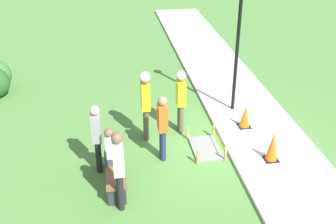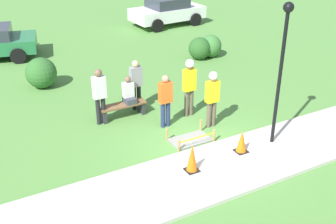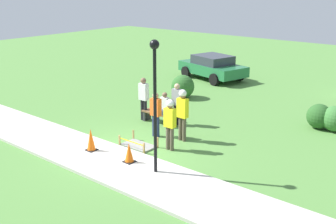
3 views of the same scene
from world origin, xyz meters
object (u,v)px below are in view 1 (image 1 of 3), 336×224
object	(u,v)px
worker_assistant	(145,99)
bystander_in_orange_shirt	(163,124)
traffic_cone_far_patch	(245,117)
person_seated_on_bench	(111,149)
park_bench	(115,173)
bystander_in_gray_shirt	(119,166)
worker_supervisor	(181,96)
bystander_in_white_shirt	(97,135)
lamppost_near	(239,25)
traffic_cone_near_patch	(272,147)

from	to	relation	value
worker_assistant	bystander_in_orange_shirt	xyz separation A→B (m)	(-1.04, -0.30, -0.22)
traffic_cone_far_patch	person_seated_on_bench	bearing A→B (deg)	114.38
park_bench	bystander_in_gray_shirt	size ratio (longest dim) A/B	0.85
traffic_cone_far_patch	bystander_in_gray_shirt	world-z (taller)	bystander_in_gray_shirt
traffic_cone_far_patch	worker_supervisor	distance (m)	1.94
bystander_in_white_shirt	lamppost_near	distance (m)	5.04
traffic_cone_far_patch	bystander_in_white_shirt	bearing A→B (deg)	107.60
person_seated_on_bench	lamppost_near	size ratio (longest dim) A/B	0.22
traffic_cone_near_patch	traffic_cone_far_patch	world-z (taller)	traffic_cone_near_patch
traffic_cone_far_patch	bystander_in_gray_shirt	distance (m)	4.59
person_seated_on_bench	worker_supervisor	world-z (taller)	worker_supervisor
traffic_cone_near_patch	worker_supervisor	world-z (taller)	worker_supervisor
worker_supervisor	bystander_in_white_shirt	size ratio (longest dim) A/B	1.06
person_seated_on_bench	lamppost_near	xyz separation A→B (m)	(2.83, -3.76, 1.90)
worker_assistant	bystander_in_gray_shirt	xyz separation A→B (m)	(-2.72, 0.85, -0.14)
worker_assistant	bystander_in_gray_shirt	bearing A→B (deg)	162.58
park_bench	bystander_in_orange_shirt	bearing A→B (deg)	-53.34
bystander_in_gray_shirt	traffic_cone_near_patch	bearing A→B (deg)	-74.59
bystander_in_gray_shirt	person_seated_on_bench	bearing A→B (deg)	7.04
worker_assistant	bystander_in_white_shirt	distance (m)	1.83
worker_supervisor	bystander_in_orange_shirt	xyz separation A→B (m)	(-1.25, 0.69, -0.13)
person_seated_on_bench	worker_supervisor	distance (m)	2.76
traffic_cone_near_patch	bystander_in_gray_shirt	world-z (taller)	bystander_in_gray_shirt
park_bench	worker_supervisor	distance (m)	3.00
person_seated_on_bench	bystander_in_white_shirt	size ratio (longest dim) A/B	0.51
traffic_cone_far_patch	worker_supervisor	xyz separation A→B (m)	(0.21, 1.80, 0.68)
park_bench	bystander_in_orange_shirt	world-z (taller)	bystander_in_orange_shirt
traffic_cone_far_patch	bystander_in_orange_shirt	bearing A→B (deg)	112.79
person_seated_on_bench	worker_supervisor	bearing A→B (deg)	-45.74
traffic_cone_near_patch	person_seated_on_bench	world-z (taller)	person_seated_on_bench
traffic_cone_far_patch	park_bench	world-z (taller)	traffic_cone_far_patch
worker_assistant	worker_supervisor	bearing A→B (deg)	-77.53
person_seated_on_bench	traffic_cone_near_patch	bearing A→B (deg)	-89.78
person_seated_on_bench	bystander_in_gray_shirt	world-z (taller)	bystander_in_gray_shirt
park_bench	person_seated_on_bench	world-z (taller)	person_seated_on_bench
worker_assistant	lamppost_near	distance (m)	3.37
bystander_in_orange_shirt	bystander_in_white_shirt	world-z (taller)	bystander_in_white_shirt
bystander_in_orange_shirt	bystander_in_gray_shirt	xyz separation A→B (m)	(-1.69, 1.15, 0.08)
traffic_cone_far_patch	person_seated_on_bench	size ratio (longest dim) A/B	0.72
traffic_cone_far_patch	worker_assistant	bearing A→B (deg)	90.18
traffic_cone_far_patch	person_seated_on_bench	world-z (taller)	person_seated_on_bench
worker_assistant	bystander_in_orange_shirt	world-z (taller)	worker_assistant
traffic_cone_near_patch	traffic_cone_far_patch	distance (m)	1.70
traffic_cone_near_patch	park_bench	bearing A→B (deg)	93.99
bystander_in_gray_shirt	bystander_in_orange_shirt	bearing A→B (deg)	-34.36
person_seated_on_bench	traffic_cone_far_patch	bearing A→B (deg)	-65.62
park_bench	person_seated_on_bench	xyz separation A→B (m)	(0.25, 0.05, 0.49)
traffic_cone_near_patch	bystander_in_white_shirt	xyz separation A→B (m)	(0.40, 4.21, 0.50)
traffic_cone_far_patch	bystander_in_orange_shirt	world-z (taller)	bystander_in_orange_shirt
bystander_in_white_shirt	lamppost_near	size ratio (longest dim) A/B	0.43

